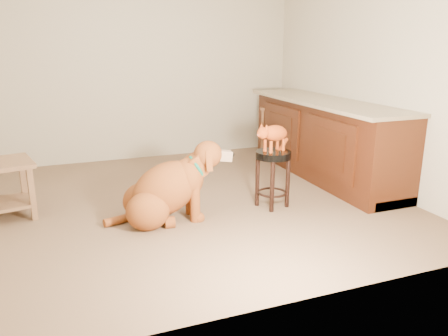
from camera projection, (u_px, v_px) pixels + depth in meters
name	position (u px, v px, depth m)	size (l,w,h in m)	color
floor	(176.00, 203.00, 4.49)	(4.50, 4.00, 0.01)	brown
room_shell	(171.00, 33.00, 4.03)	(4.54, 4.04, 2.62)	#B9AE95
cabinet_run	(324.00, 141.00, 5.30)	(0.70, 2.56, 0.94)	#3D1A0A
padded_stool	(273.00, 168.00, 4.30)	(0.37, 0.37, 0.57)	black
wood_stool	(273.00, 130.00, 6.34)	(0.51, 0.51, 0.72)	brown
side_table	(3.00, 181.00, 4.02)	(0.63, 0.63, 0.54)	brown
golden_retriever	(167.00, 190.00, 3.98)	(1.23, 0.62, 0.78)	brown
tabby_kitten	(273.00, 134.00, 4.20)	(0.46, 0.29, 0.31)	#9E390F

